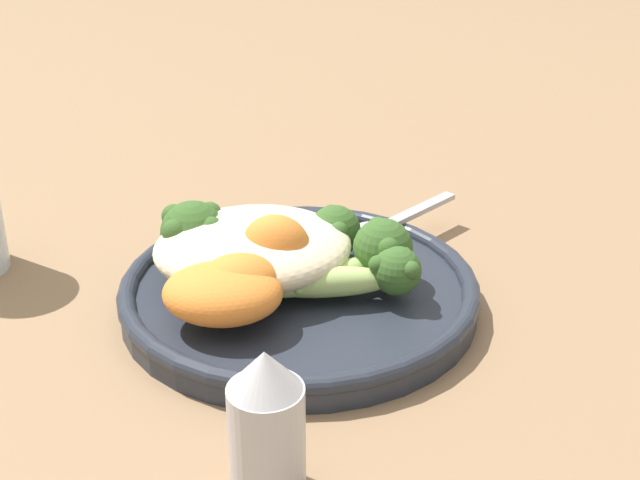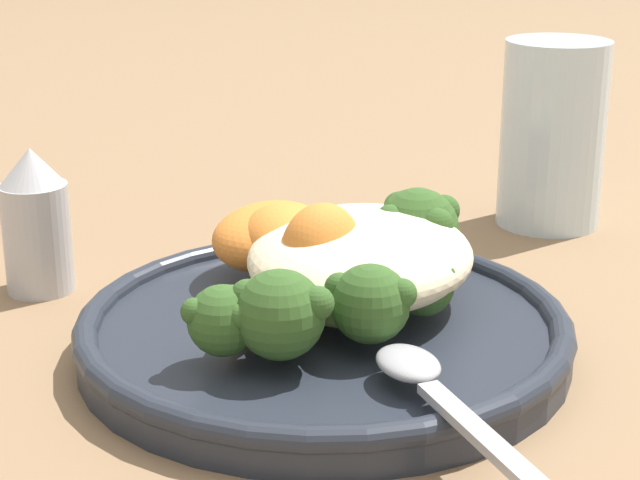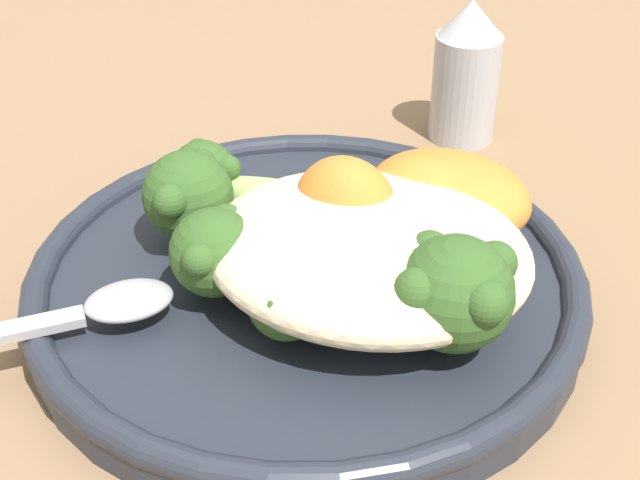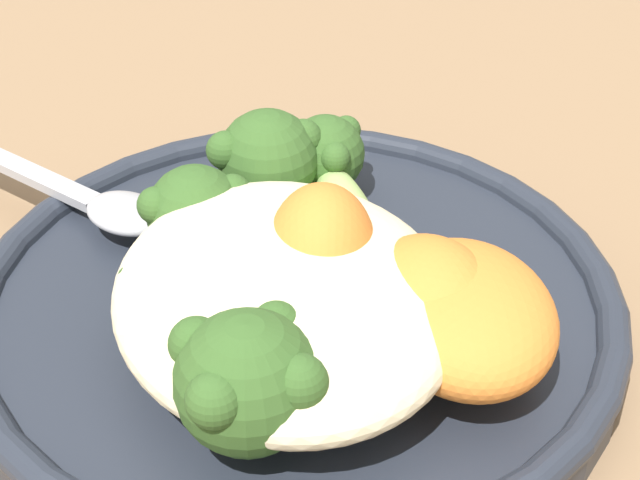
# 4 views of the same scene
# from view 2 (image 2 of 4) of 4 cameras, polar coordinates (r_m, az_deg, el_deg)

# --- Properties ---
(ground_plane) EXTENTS (4.00, 4.00, 0.00)m
(ground_plane) POSITION_cam_2_polar(r_m,az_deg,el_deg) (0.52, -0.17, -5.66)
(ground_plane) COLOR #846647
(plate) EXTENTS (0.23, 0.23, 0.02)m
(plate) POSITION_cam_2_polar(r_m,az_deg,el_deg) (0.51, 0.21, -4.86)
(plate) COLOR #232833
(plate) RESTS_ON ground_plane
(quinoa_mound) EXTENTS (0.13, 0.11, 0.04)m
(quinoa_mound) POSITION_cam_2_polar(r_m,az_deg,el_deg) (0.52, 2.19, -0.84)
(quinoa_mound) COLOR beige
(quinoa_mound) RESTS_ON plate
(broccoli_stalk_0) EXTENTS (0.11, 0.03, 0.03)m
(broccoli_stalk_0) POSITION_cam_2_polar(r_m,az_deg,el_deg) (0.48, -4.11, -3.57)
(broccoli_stalk_0) COLOR #9EBC66
(broccoli_stalk_0) RESTS_ON plate
(broccoli_stalk_1) EXTENTS (0.10, 0.06, 0.04)m
(broccoli_stalk_1) POSITION_cam_2_polar(r_m,az_deg,el_deg) (0.46, -2.11, -3.72)
(broccoli_stalk_1) COLOR #9EBC66
(broccoli_stalk_1) RESTS_ON plate
(broccoli_stalk_2) EXTENTS (0.06, 0.08, 0.04)m
(broccoli_stalk_2) POSITION_cam_2_polar(r_m,az_deg,el_deg) (0.47, 1.74, -3.31)
(broccoli_stalk_2) COLOR #9EBC66
(broccoli_stalk_2) RESTS_ON plate
(broccoli_stalk_3) EXTENTS (0.03, 0.09, 0.03)m
(broccoli_stalk_3) POSITION_cam_2_polar(r_m,az_deg,el_deg) (0.50, 3.92, -2.40)
(broccoli_stalk_3) COLOR #9EBC66
(broccoli_stalk_3) RESTS_ON plate
(broccoli_stalk_4) EXTENTS (0.09, 0.09, 0.04)m
(broccoli_stalk_4) POSITION_cam_2_polar(r_m,az_deg,el_deg) (0.55, 4.58, 0.31)
(broccoli_stalk_4) COLOR #9EBC66
(broccoli_stalk_4) RESTS_ON plate
(sweet_potato_chunk_0) EXTENTS (0.05, 0.05, 0.05)m
(sweet_potato_chunk_0) POSITION_cam_2_polar(r_m,az_deg,el_deg) (0.51, -0.17, -0.59)
(sweet_potato_chunk_0) COLOR orange
(sweet_potato_chunk_0) RESTS_ON plate
(sweet_potato_chunk_1) EXTENTS (0.08, 0.07, 0.03)m
(sweet_potato_chunk_1) POSITION_cam_2_polar(r_m,az_deg,el_deg) (0.56, -2.62, 0.22)
(sweet_potato_chunk_1) COLOR orange
(sweet_potato_chunk_1) RESTS_ON plate
(sweet_potato_chunk_2) EXTENTS (0.06, 0.05, 0.04)m
(sweet_potato_chunk_2) POSITION_cam_2_polar(r_m,az_deg,el_deg) (0.54, -2.20, -0.01)
(sweet_potato_chunk_2) COLOR orange
(sweet_potato_chunk_2) RESTS_ON plate
(spoon) EXTENTS (0.10, 0.08, 0.01)m
(spoon) POSITION_cam_2_polar(r_m,az_deg,el_deg) (0.43, 5.67, -7.49)
(spoon) COLOR #A3A3A8
(spoon) RESTS_ON plate
(water_glass) EXTENTS (0.07, 0.07, 0.12)m
(water_glass) POSITION_cam_2_polar(r_m,az_deg,el_deg) (0.70, 12.30, 5.55)
(water_glass) COLOR silver
(water_glass) RESTS_ON ground_plane
(salt_shaker) EXTENTS (0.04, 0.04, 0.08)m
(salt_shaker) POSITION_cam_2_polar(r_m,az_deg,el_deg) (0.59, -14.91, 0.95)
(salt_shaker) COLOR #B2B2B7
(salt_shaker) RESTS_ON ground_plane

